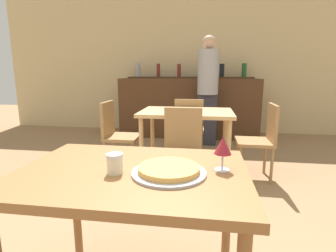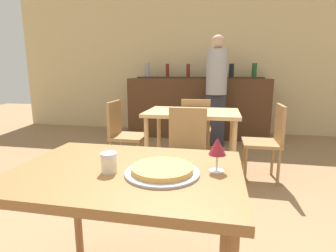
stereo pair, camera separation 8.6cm
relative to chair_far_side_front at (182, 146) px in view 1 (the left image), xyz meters
The scene contains 13 objects.
wall_back 3.16m from the chair_far_side_front, 92.10° to the left, with size 8.00×0.05×2.80m.
dining_table_near 1.37m from the chair_far_side_front, 94.68° to the right, with size 1.07×0.76×0.76m.
dining_table_far 0.56m from the chair_far_side_front, 90.00° to the left, with size 1.06×0.72×0.78m.
bar_counter 2.52m from the chair_far_side_front, 92.52° to the left, with size 2.60×0.56×1.11m.
bar_back_shelf 2.74m from the chair_far_side_front, 91.96° to the left, with size 2.39×0.24×0.30m.
chair_far_side_front is the anchor object (origin of this frame).
chair_far_side_back 1.06m from the chair_far_side_front, 90.00° to the left, with size 0.40×0.40×0.87m.
chair_far_side_left 1.01m from the chair_far_side_front, 148.30° to the left, with size 0.40×0.40×0.87m.
chair_far_side_right 1.01m from the chair_far_side_front, 31.70° to the left, with size 0.40×0.40×0.87m.
pizza_tray 1.42m from the chair_far_side_front, 87.18° to the right, with size 0.34×0.34×0.04m.
cheese_shaker 1.46m from the chair_far_side_front, 96.96° to the right, with size 0.07×0.07×0.09m.
person_standing 2.01m from the chair_far_side_front, 82.91° to the left, with size 0.34×0.34×1.80m.
wine_glass 1.39m from the chair_far_side_front, 76.80° to the right, with size 0.08×0.08×0.16m.
Camera 1 is at (0.34, -1.13, 1.20)m, focal length 28.00 mm.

